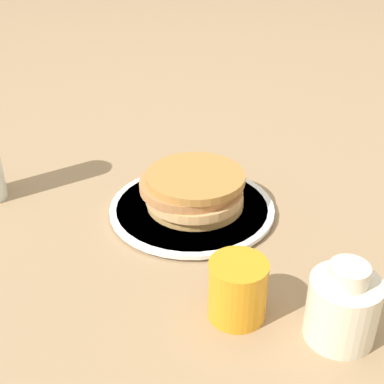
{
  "coord_description": "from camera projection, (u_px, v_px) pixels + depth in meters",
  "views": [
    {
      "loc": [
        -0.52,
        0.58,
        0.5
      ],
      "look_at": [
        -0.02,
        -0.01,
        0.04
      ],
      "focal_mm": 50.0,
      "sensor_mm": 36.0,
      "label": 1
    }
  ],
  "objects": [
    {
      "name": "ground_plane",
      "position": [
        177.0,
        209.0,
        0.93
      ],
      "size": [
        4.0,
        4.0,
        0.0
      ],
      "primitive_type": "plane",
      "color": "#9E7F5B"
    },
    {
      "name": "plate",
      "position": [
        192.0,
        209.0,
        0.92
      ],
      "size": [
        0.28,
        0.28,
        0.01
      ],
      "color": "white",
      "rests_on": "ground_plane"
    },
    {
      "name": "pancake_stack",
      "position": [
        193.0,
        190.0,
        0.9
      ],
      "size": [
        0.17,
        0.17,
        0.06
      ],
      "color": "tan",
      "rests_on": "plate"
    },
    {
      "name": "juice_glass",
      "position": [
        238.0,
        290.0,
        0.68
      ],
      "size": [
        0.08,
        0.08,
        0.08
      ],
      "color": "orange",
      "rests_on": "ground_plane"
    },
    {
      "name": "cream_jug",
      "position": [
        343.0,
        307.0,
        0.65
      ],
      "size": [
        0.09,
        0.09,
        0.11
      ],
      "color": "beige",
      "rests_on": "ground_plane"
    }
  ]
}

